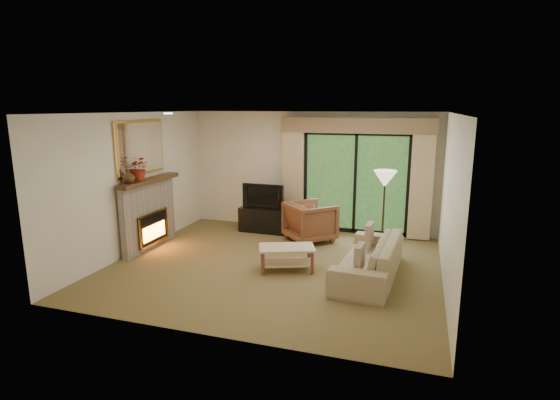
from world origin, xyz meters
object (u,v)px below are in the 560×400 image
(armchair, at_px, (310,222))
(sofa, at_px, (369,258))
(coffee_table, at_px, (287,258))
(media_console, at_px, (265,219))

(armchair, distance_m, sofa, 2.10)
(coffee_table, bearing_deg, armchair, 69.75)
(media_console, height_order, sofa, sofa)
(sofa, relative_size, coffee_table, 2.36)
(media_console, xyz_separation_m, sofa, (2.49, -1.97, 0.05))
(media_console, relative_size, coffee_table, 1.17)
(sofa, distance_m, coffee_table, 1.35)
(armchair, relative_size, sofa, 0.41)
(armchair, relative_size, coffee_table, 0.97)
(armchair, bearing_deg, media_console, 26.89)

